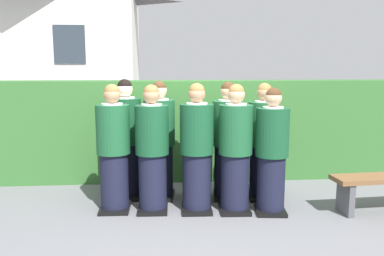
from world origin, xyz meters
TOP-DOWN VIEW (x-y plane):
  - ground_plane at (0.00, 0.00)m, footprint 60.00×60.00m
  - student_front_row_0 at (-1.02, 0.12)m, footprint 0.43×0.48m
  - student_front_row_1 at (-0.53, 0.07)m, footprint 0.43×0.52m
  - student_front_row_2 at (0.04, 0.02)m, footprint 0.43×0.48m
  - student_front_row_3 at (0.53, -0.03)m, footprint 0.43×0.49m
  - student_front_row_4 at (0.98, -0.11)m, footprint 0.42×0.53m
  - student_rear_row_0 at (-0.91, 0.65)m, footprint 0.44×0.50m
  - student_rear_row_1 at (-0.43, 0.59)m, footprint 0.43×0.54m
  - student_rear_row_2 at (0.09, 0.56)m, footprint 0.41×0.49m
  - student_rear_row_3 at (0.52, 0.49)m, footprint 0.44×0.55m
  - student_rear_row_4 at (1.01, 0.44)m, footprint 0.43×0.54m
  - hedge at (0.00, 1.64)m, footprint 7.23×0.70m
  - school_building_main at (-4.48, 8.91)m, footprint 6.91×4.08m

SIDE VIEW (x-z plane):
  - ground_plane at x=0.00m, z-range 0.00..0.00m
  - student_rear_row_2 at x=0.09m, z-range -0.04..1.55m
  - student_front_row_4 at x=0.98m, z-range -0.04..1.56m
  - student_front_row_1 at x=-0.53m, z-range -0.04..1.60m
  - student_rear_row_4 at x=1.01m, z-range -0.04..1.60m
  - student_front_row_0 at x=-1.02m, z-range -0.04..1.60m
  - student_front_row_3 at x=0.53m, z-range -0.04..1.61m
  - student_rear_row_3 at x=0.52m, z-range -0.04..1.62m
  - student_front_row_2 at x=0.04m, z-range -0.04..1.62m
  - student_rear_row_1 at x=-0.43m, z-range -0.04..1.63m
  - student_rear_row_0 at x=-0.91m, z-range -0.04..1.65m
  - hedge at x=0.00m, z-range 0.00..1.63m
  - school_building_main at x=-4.48m, z-range 0.08..6.09m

